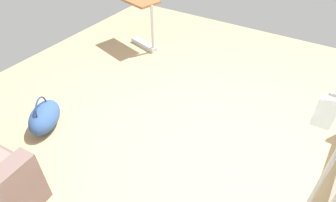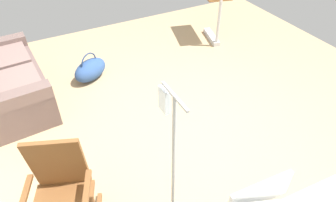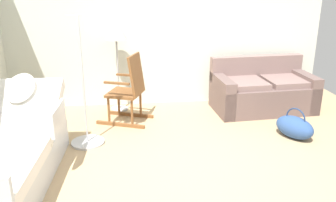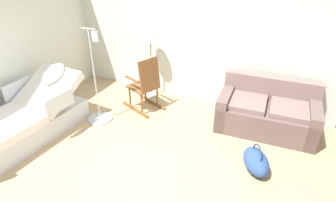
{
  "view_description": "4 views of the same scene",
  "coord_description": "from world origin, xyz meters",
  "px_view_note": "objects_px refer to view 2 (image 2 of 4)",
  "views": [
    {
      "loc": [
        -0.97,
        2.18,
        2.44
      ],
      "look_at": [
        0.15,
        0.38,
        0.72
      ],
      "focal_mm": 30.18,
      "sensor_mm": 36.0,
      "label": 1
    },
    {
      "loc": [
        -2.3,
        1.57,
        2.68
      ],
      "look_at": [
        -0.24,
        0.49,
        0.78
      ],
      "focal_mm": 32.69,
      "sensor_mm": 36.0,
      "label": 2
    },
    {
      "loc": [
        -0.63,
        -3.51,
        2.11
      ],
      "look_at": [
        -0.18,
        0.36,
        0.76
      ],
      "focal_mm": 38.53,
      "sensor_mm": 36.0,
      "label": 3
    },
    {
      "loc": [
        1.84,
        -2.5,
        2.85
      ],
      "look_at": [
        0.29,
        0.75,
        0.84
      ],
      "focal_mm": 30.47,
      "sensor_mm": 36.0,
      "label": 4
    }
  ],
  "objects_px": {
    "couch": "(6,84)",
    "duffel_bag": "(90,70)",
    "overbed_table": "(213,10)",
    "rocking_chair": "(63,195)"
  },
  "relations": [
    {
      "from": "couch",
      "to": "overbed_table",
      "type": "height_order",
      "value": "couch"
    },
    {
      "from": "rocking_chair",
      "to": "duffel_bag",
      "type": "xyz_separation_m",
      "value": [
        2.25,
        -0.84,
        -0.35
      ]
    },
    {
      "from": "couch",
      "to": "duffel_bag",
      "type": "height_order",
      "value": "couch"
    },
    {
      "from": "rocking_chair",
      "to": "overbed_table",
      "type": "relative_size",
      "value": 1.19
    },
    {
      "from": "couch",
      "to": "rocking_chair",
      "type": "xyz_separation_m",
      "value": [
        -2.19,
        -0.29,
        0.2
      ]
    },
    {
      "from": "overbed_table",
      "to": "duffel_bag",
      "type": "distance_m",
      "value": 2.38
    },
    {
      "from": "overbed_table",
      "to": "duffel_bag",
      "type": "xyz_separation_m",
      "value": [
        -0.25,
        2.33,
        -0.38
      ]
    },
    {
      "from": "couch",
      "to": "overbed_table",
      "type": "relative_size",
      "value": 1.88
    },
    {
      "from": "rocking_chair",
      "to": "overbed_table",
      "type": "distance_m",
      "value": 4.04
    },
    {
      "from": "couch",
      "to": "duffel_bag",
      "type": "bearing_deg",
      "value": -87.4
    }
  ]
}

